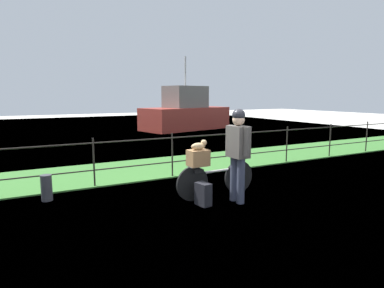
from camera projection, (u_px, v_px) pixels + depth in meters
The scene contains 11 objects.
ground_plane at pixel (224, 203), 6.01m from camera, with size 60.00×60.00×0.00m, color beige.
grass_strip at pixel (154, 167), 8.86m from camera, with size 27.00×2.40×0.03m, color #38702D.
harbor_water at pixel (93, 137), 15.24m from camera, with size 30.00×30.00×0.00m, color #60849E.
iron_fence at pixel (172, 152), 7.80m from camera, with size 18.04×0.04×1.04m.
bicycle_main at pixel (216, 179), 6.33m from camera, with size 1.69×0.17×0.64m.
wooden_crate at pixel (198, 158), 6.07m from camera, with size 0.36×0.27×0.29m, color olive.
terrier_dog at pixel (199, 146), 6.05m from camera, with size 0.32×0.14×0.18m.
cyclist_person at pixel (238, 147), 5.93m from camera, with size 0.27×0.54×1.68m.
backpack_on_paving at pixel (203, 194), 5.85m from camera, with size 0.28×0.18×0.40m, color black.
mooring_bollard at pixel (47, 188), 6.11m from camera, with size 0.20×0.20×0.48m, color #38383D.
moored_boat_near at pixel (185, 113), 18.69m from camera, with size 5.35×3.30×4.00m.
Camera 1 is at (-3.28, -4.81, 1.92)m, focal length 31.36 mm.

